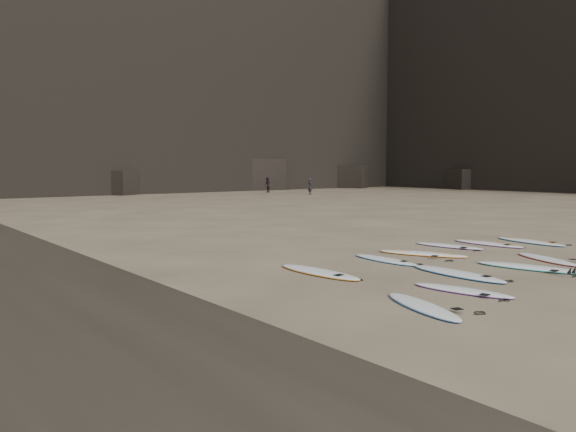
% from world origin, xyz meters
% --- Properties ---
extents(ground, '(240.00, 240.00, 0.00)m').
position_xyz_m(ground, '(0.00, 0.00, 0.00)').
color(ground, '#897559').
rests_on(ground, ground).
extents(headland, '(170.00, 101.00, 63.47)m').
position_xyz_m(headland, '(23.84, 48.78, 21.02)').
color(headland, black).
rests_on(headland, ground).
extents(surfboard_0, '(1.30, 2.41, 0.08)m').
position_xyz_m(surfboard_0, '(-4.01, -1.16, 0.04)').
color(surfboard_0, white).
rests_on(surfboard_0, ground).
extents(surfboard_1, '(0.98, 2.32, 0.08)m').
position_xyz_m(surfboard_1, '(-2.20, -0.80, 0.04)').
color(surfboard_1, white).
rests_on(surfboard_1, ground).
extents(surfboard_2, '(0.83, 2.82, 0.10)m').
position_xyz_m(surfboard_2, '(-0.68, 0.40, 0.05)').
color(surfboard_2, white).
rests_on(surfboard_2, ground).
extents(surfboard_3, '(1.30, 2.86, 0.10)m').
position_xyz_m(surfboard_3, '(1.57, -0.27, 0.05)').
color(surfboard_3, white).
rests_on(surfboard_3, ground).
extents(surfboard_4, '(1.51, 2.45, 0.09)m').
position_xyz_m(surfboard_4, '(3.27, 0.15, 0.04)').
color(surfboard_4, white).
rests_on(surfboard_4, ground).
extents(surfboard_5, '(0.79, 2.79, 0.10)m').
position_xyz_m(surfboard_5, '(-3.27, 2.70, 0.05)').
color(surfboard_5, white).
rests_on(surfboard_5, ground).
extents(surfboard_6, '(0.69, 2.43, 0.09)m').
position_xyz_m(surfboard_6, '(-0.50, 2.98, 0.04)').
color(surfboard_6, white).
rests_on(surfboard_6, ground).
extents(surfboard_7, '(1.74, 2.78, 0.10)m').
position_xyz_m(surfboard_7, '(1.24, 3.01, 0.05)').
color(surfboard_7, white).
rests_on(surfboard_7, ground).
extents(surfboard_8, '(1.00, 2.50, 0.09)m').
position_xyz_m(surfboard_8, '(3.30, 3.55, 0.04)').
color(surfboard_8, white).
rests_on(surfboard_8, ground).
extents(surfboard_9, '(0.71, 2.64, 0.09)m').
position_xyz_m(surfboard_9, '(4.85, 3.05, 0.05)').
color(surfboard_9, white).
rests_on(surfboard_9, ground).
extents(surfboard_10, '(1.04, 2.80, 0.10)m').
position_xyz_m(surfboard_10, '(6.51, 2.41, 0.05)').
color(surfboard_10, white).
rests_on(surfboard_10, ground).
extents(person_a, '(0.44, 0.62, 1.60)m').
position_xyz_m(person_a, '(22.63, 33.56, 0.80)').
color(person_a, black).
rests_on(person_a, ground).
extents(person_b, '(0.75, 0.89, 1.61)m').
position_xyz_m(person_b, '(21.90, 39.58, 0.81)').
color(person_b, black).
rests_on(person_b, ground).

